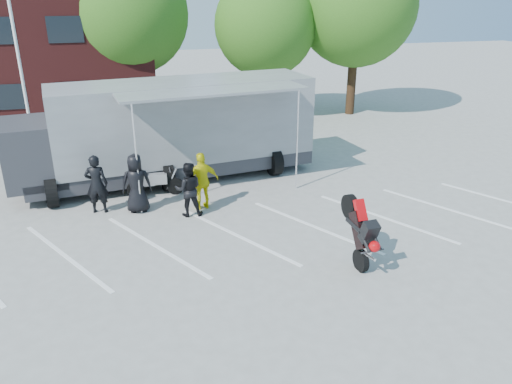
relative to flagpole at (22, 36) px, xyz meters
name	(u,v)px	position (x,y,z in m)	size (l,w,h in m)	color
ground	(238,252)	(6.24, -10.00, -5.05)	(100.00, 100.00, 0.00)	#A1A09B
parking_bay_lines	(231,236)	(6.24, -9.00, -5.05)	(18.00, 5.00, 0.01)	white
flagpole	(22,36)	(0.00, 0.00, 0.00)	(1.61, 0.12, 8.00)	white
tree_left	(129,14)	(4.24, 6.00, 0.51)	(6.12, 6.12, 8.64)	#382314
tree_mid	(265,26)	(11.24, 5.00, -0.11)	(5.44, 5.44, 7.68)	#382314
tree_right	(357,6)	(16.24, 4.50, 0.82)	(6.46, 6.46, 9.12)	#382314
transporter_truck	(175,178)	(5.21, -3.65, -5.05)	(11.57, 5.57, 3.68)	gray
parked_motorcycle	(156,196)	(4.36, -5.27, -5.05)	(0.67, 2.01, 1.05)	#ABABAF
stunt_bike_rider	(348,258)	(9.05, -11.06, -5.05)	(0.81, 1.72, 2.03)	black
spectator_leather_a	(136,183)	(3.72, -6.45, -4.08)	(0.95, 0.62, 1.95)	black
spectator_leather_b	(97,184)	(2.48, -6.19, -4.08)	(0.71, 0.47, 1.94)	black
spectator_leather_c	(188,189)	(5.28, -7.18, -4.17)	(0.86, 0.67, 1.77)	black
spectator_hivis	(202,181)	(5.80, -6.76, -4.10)	(1.12, 0.47, 1.92)	yellow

